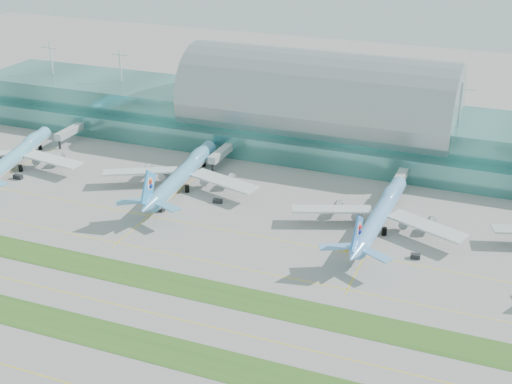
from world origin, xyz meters
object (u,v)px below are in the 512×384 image
at_px(airliner_b, 184,172).
at_px(airliner_c, 380,213).
at_px(terminal, 317,117).
at_px(airliner_a, 17,154).

xyz_separation_m(airliner_b, airliner_c, (79.18, -7.07, -0.26)).
height_order(terminal, airliner_c, terminal).
distance_m(airliner_a, airliner_b, 74.00).
bearing_deg(airliner_a, terminal, 18.89).
bearing_deg(terminal, airliner_b, -120.09).
bearing_deg(terminal, airliner_c, -57.29).
xyz_separation_m(terminal, airliner_c, (43.78, -68.16, -8.29)).
height_order(terminal, airliner_a, terminal).
relative_size(airliner_a, airliner_c, 0.98).
relative_size(terminal, airliner_c, 4.86).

